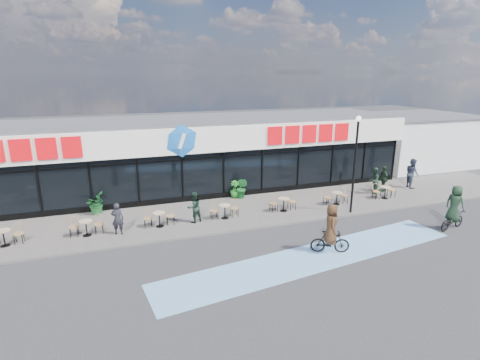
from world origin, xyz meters
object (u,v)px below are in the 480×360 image
object	(u,v)px
cyclist_a	(331,233)
potted_plant_mid	(235,189)
patron_left	(118,219)
patron_right	(194,207)
pedestrian_b	(412,173)
pedestrian_a	(383,179)
potted_plant_left	(96,204)
cyclist_b	(453,212)
pedestrian_c	(374,181)
potted_plant_right	(242,188)
lamp_post	(355,157)

from	to	relation	value
cyclist_a	potted_plant_mid	bearing A→B (deg)	101.89
patron_left	patron_right	size ratio (longest dim) A/B	0.96
pedestrian_b	pedestrian_a	bearing A→B (deg)	108.76
potted_plant_left	cyclist_b	distance (m)	18.36
pedestrian_a	potted_plant_left	bearing A→B (deg)	-81.84
patron_right	pedestrian_c	bearing A→B (deg)	164.13
potted_plant_left	pedestrian_b	distance (m)	19.77
patron_right	pedestrian_c	xyz separation A→B (m)	(11.65, 1.00, 0.04)
patron_left	patron_right	distance (m)	3.73
patron_left	cyclist_a	world-z (taller)	cyclist_a
potted_plant_right	pedestrian_a	distance (m)	9.16
potted_plant_mid	patron_right	distance (m)	4.40
pedestrian_b	potted_plant_mid	bearing A→B (deg)	97.38
potted_plant_left	potted_plant_right	bearing A→B (deg)	-0.48
lamp_post	patron_left	world-z (taller)	lamp_post
patron_left	cyclist_a	size ratio (longest dim) A/B	0.71
patron_left	cyclist_a	xyz separation A→B (m)	(8.57, -4.68, 0.04)
cyclist_a	pedestrian_a	bearing A→B (deg)	38.76
potted_plant_mid	patron_left	distance (m)	7.65
lamp_post	pedestrian_c	bearing A→B (deg)	36.17
potted_plant_right	pedestrian_a	bearing A→B (deg)	-10.06
lamp_post	cyclist_b	world-z (taller)	lamp_post
potted_plant_right	cyclist_a	xyz separation A→B (m)	(1.32, -7.77, 0.18)
pedestrian_a	potted_plant_right	bearing A→B (deg)	-86.40
lamp_post	potted_plant_left	xyz separation A→B (m)	(-13.19, 4.25, -2.54)
patron_right	cyclist_a	world-z (taller)	cyclist_a
lamp_post	potted_plant_right	distance (m)	6.87
potted_plant_left	pedestrian_b	world-z (taller)	pedestrian_b
pedestrian_c	potted_plant_mid	bearing A→B (deg)	-52.90
cyclist_a	cyclist_b	world-z (taller)	cyclist_b
potted_plant_left	cyclist_a	world-z (taller)	cyclist_a
potted_plant_mid	pedestrian_b	xyz separation A→B (m)	(11.75, -1.73, 0.45)
potted_plant_right	patron_right	distance (m)	4.50
cyclist_b	patron_left	bearing A→B (deg)	164.17
pedestrian_a	pedestrian_c	distance (m)	0.91
potted_plant_mid	cyclist_b	size ratio (longest dim) A/B	0.47
lamp_post	patron_left	size ratio (longest dim) A/B	3.37
pedestrian_c	lamp_post	bearing A→B (deg)	-3.15
lamp_post	potted_plant_mid	xyz separation A→B (m)	(-5.23, 4.44, -2.58)
patron_left	pedestrian_c	distance (m)	15.42
potted_plant_mid	pedestrian_a	size ratio (longest dim) A/B	0.62
potted_plant_mid	cyclist_a	world-z (taller)	cyclist_a
patron_left	lamp_post	bearing A→B (deg)	-171.18
lamp_post	cyclist_a	size ratio (longest dim) A/B	2.40
lamp_post	cyclist_a	world-z (taller)	lamp_post
potted_plant_right	lamp_post	bearing A→B (deg)	-40.68
potted_plant_left	patron_left	bearing A→B (deg)	-71.10
pedestrian_a	pedestrian_b	distance (m)	2.38
potted_plant_right	cyclist_a	size ratio (longest dim) A/B	0.58
lamp_post	patron_left	distance (m)	12.37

